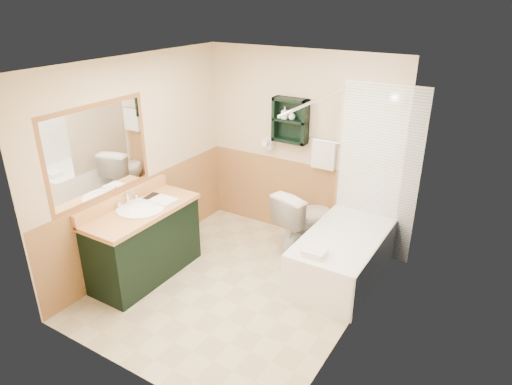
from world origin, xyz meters
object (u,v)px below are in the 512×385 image
object	(u,v)px
hair_dryer	(270,143)
bathtub	(343,255)
wall_shelf	(290,120)
vanity	(145,243)
soap_bottle_b	(292,116)
toilet	(305,220)
soap_bottle_a	(285,116)
vanity_book	(147,188)

from	to	relation	value
hair_dryer	bathtub	bearing A→B (deg)	-24.57
wall_shelf	bathtub	distance (m)	1.74
vanity	bathtub	world-z (taller)	vanity
soap_bottle_b	toilet	bearing A→B (deg)	-36.00
wall_shelf	soap_bottle_b	world-z (taller)	wall_shelf
vanity	bathtub	size ratio (longest dim) A/B	0.88
hair_dryer	soap_bottle_a	size ratio (longest dim) A/B	1.62
soap_bottle_a	vanity	bearing A→B (deg)	-115.36
vanity	soap_bottle_a	size ratio (longest dim) A/B	8.94
vanity	soap_bottle_a	distance (m)	2.25
soap_bottle_b	bathtub	bearing A→B (deg)	-29.89
vanity	wall_shelf	bearing A→B (deg)	62.72
bathtub	toilet	xyz separation A→B (m)	(-0.63, 0.31, 0.14)
wall_shelf	vanity	xyz separation A→B (m)	(-0.89, -1.74, -1.13)
toilet	soap_bottle_a	bearing A→B (deg)	-12.86
bathtub	soap_bottle_b	bearing A→B (deg)	150.11
wall_shelf	toilet	xyz separation A→B (m)	(0.39, -0.27, -1.15)
hair_dryer	soap_bottle_a	xyz separation A→B (m)	(0.23, -0.03, 0.40)
vanity	vanity_book	world-z (taller)	vanity_book
wall_shelf	hair_dryer	world-z (taller)	wall_shelf
toilet	hair_dryer	bearing A→B (deg)	-6.32
wall_shelf	soap_bottle_a	size ratio (longest dim) A/B	3.72
vanity_book	soap_bottle_b	xyz separation A→B (m)	(1.08, 1.45, 0.66)
soap_bottle_b	wall_shelf	bearing A→B (deg)	167.98
soap_bottle_b	vanity_book	bearing A→B (deg)	-126.69
bathtub	soap_bottle_b	distance (m)	1.77
vanity_book	vanity	bearing A→B (deg)	-67.31
wall_shelf	soap_bottle_b	size ratio (longest dim) A/B	5.18
hair_dryer	soap_bottle_b	bearing A→B (deg)	-5.30
vanity	soap_bottle_b	bearing A→B (deg)	62.04
bathtub	vanity_book	world-z (taller)	vanity_book
wall_shelf	soap_bottle_b	xyz separation A→B (m)	(0.02, -0.01, 0.06)
soap_bottle_a	soap_bottle_b	xyz separation A→B (m)	(0.10, 0.00, 0.01)
bathtub	soap_bottle_a	world-z (taller)	soap_bottle_a
hair_dryer	wall_shelf	bearing A→B (deg)	-4.76
soap_bottle_a	bathtub	bearing A→B (deg)	-27.63
bathtub	vanity_book	xyz separation A→B (m)	(-2.08, -0.88, 0.68)
hair_dryer	toilet	distance (m)	1.10
wall_shelf	soap_bottle_a	xyz separation A→B (m)	(-0.07, -0.01, 0.05)
bathtub	toilet	distance (m)	0.72
vanity_book	toilet	bearing A→B (deg)	31.06
bathtub	soap_bottle_a	xyz separation A→B (m)	(-1.10, 0.58, 1.33)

